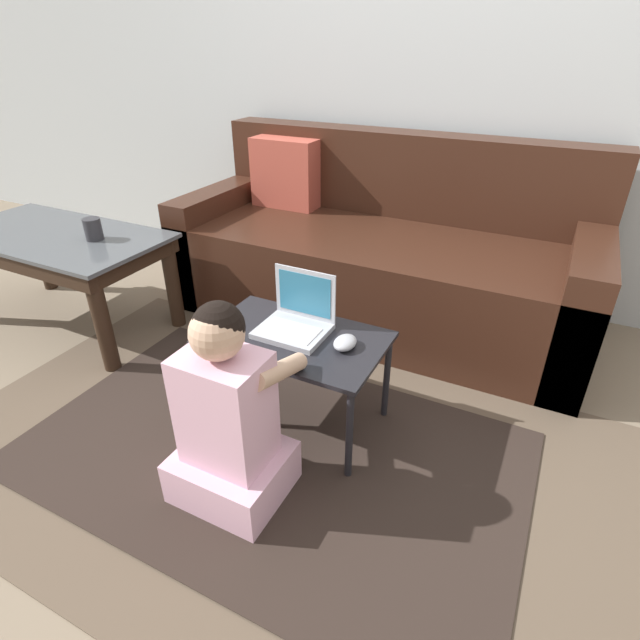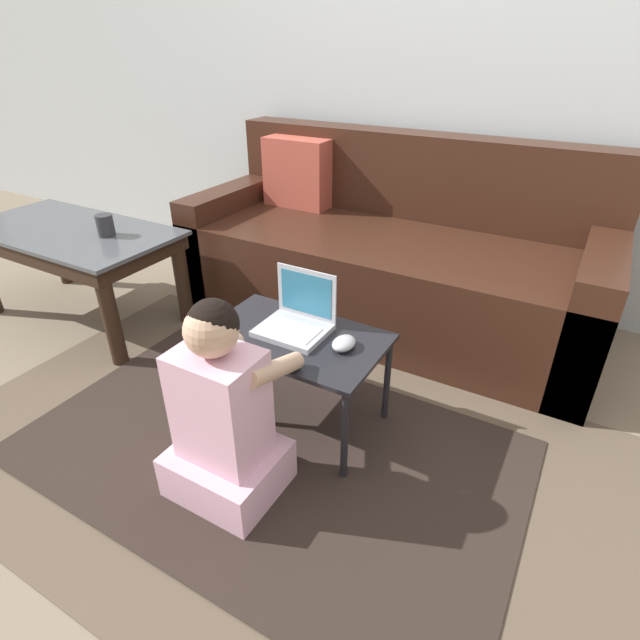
% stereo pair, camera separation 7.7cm
% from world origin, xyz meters
% --- Properties ---
extents(ground_plane, '(16.00, 16.00, 0.00)m').
position_xyz_m(ground_plane, '(0.00, 0.00, 0.00)').
color(ground_plane, '#7F705B').
extents(wall_back, '(9.00, 0.06, 2.50)m').
position_xyz_m(wall_back, '(0.00, 1.42, 1.25)').
color(wall_back, silver).
rests_on(wall_back, ground_plane).
extents(area_rug, '(2.38, 1.46, 0.01)m').
position_xyz_m(area_rug, '(-0.15, -0.18, 0.00)').
color(area_rug, brown).
rests_on(area_rug, ground_plane).
extents(couch, '(2.00, 0.84, 0.87)m').
position_xyz_m(couch, '(-0.19, 0.97, 0.30)').
color(couch, '#381E14').
rests_on(couch, ground_plane).
extents(coffee_table, '(1.07, 0.55, 0.48)m').
position_xyz_m(coffee_table, '(-1.52, 0.16, 0.41)').
color(coffee_table, '#4C5156').
rests_on(coffee_table, ground_plane).
extents(laptop_desk, '(0.63, 0.39, 0.38)m').
position_xyz_m(laptop_desk, '(-0.15, 0.02, 0.33)').
color(laptop_desk, black).
rests_on(laptop_desk, ground_plane).
extents(laptop, '(0.24, 0.20, 0.21)m').
position_xyz_m(laptop, '(-0.16, 0.05, 0.41)').
color(laptop, '#B7BCC6').
rests_on(laptop, laptop_desk).
extents(computer_mouse, '(0.07, 0.10, 0.04)m').
position_xyz_m(computer_mouse, '(0.04, 0.03, 0.39)').
color(computer_mouse, '#B2B7C1').
rests_on(computer_mouse, laptop_desk).
extents(person_seated, '(0.33, 0.39, 0.68)m').
position_xyz_m(person_seated, '(-0.16, -0.37, 0.29)').
color(person_seated, '#E5B2CC').
rests_on(person_seated, ground_plane).
extents(cup_on_table, '(0.08, 0.08, 0.10)m').
position_xyz_m(cup_on_table, '(-1.28, 0.19, 0.53)').
color(cup_on_table, '#2D2D33').
rests_on(cup_on_table, coffee_table).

